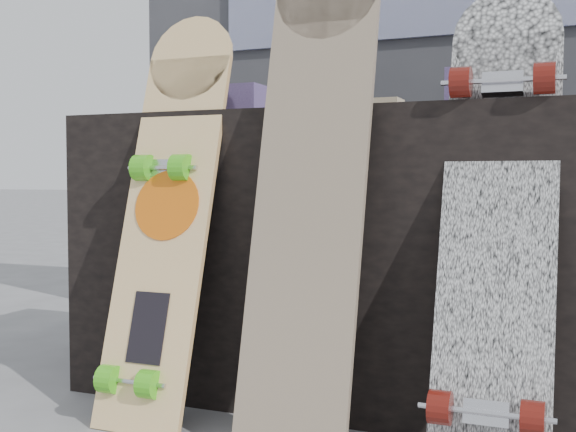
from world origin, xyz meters
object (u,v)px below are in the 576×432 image
at_px(longboard_cascadia, 498,207).
at_px(longboard_geisha, 169,200).
at_px(longboard_celtic, 312,167).
at_px(vendor_table, 364,256).
at_px(skateboard_dark, 158,255).

bearing_deg(longboard_cascadia, longboard_geisha, -178.29).
xyz_separation_m(longboard_geisha, longboard_celtic, (0.40, -0.02, 0.08)).
bearing_deg(vendor_table, longboard_geisha, -139.52).
distance_m(longboard_geisha, longboard_celtic, 0.41).
xyz_separation_m(vendor_table, longboard_geisha, (-0.42, -0.36, 0.16)).
bearing_deg(vendor_table, longboard_cascadia, -39.77).
distance_m(longboard_geisha, longboard_cascadia, 0.83).
height_order(vendor_table, longboard_geisha, longboard_geisha).
distance_m(longboard_cascadia, skateboard_dark, 0.86).
height_order(longboard_celtic, longboard_cascadia, longboard_celtic).
relative_size(longboard_celtic, skateboard_dark, 1.48).
bearing_deg(longboard_celtic, longboard_cascadia, 5.77).
bearing_deg(longboard_celtic, skateboard_dark, 179.12).
relative_size(vendor_table, longboard_celtic, 1.31).
bearing_deg(vendor_table, longboard_celtic, -92.82).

